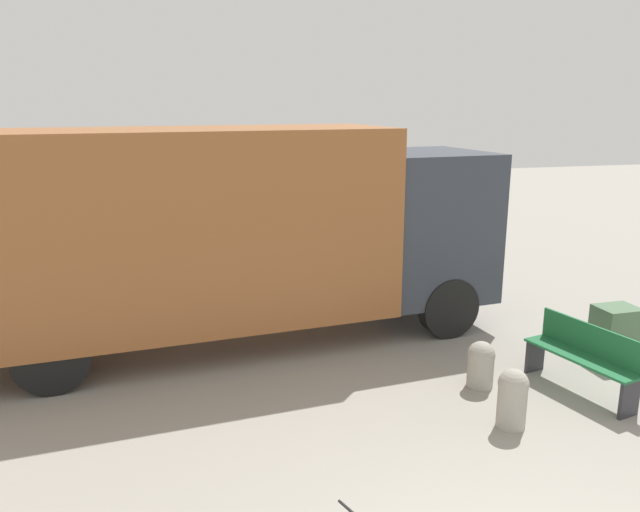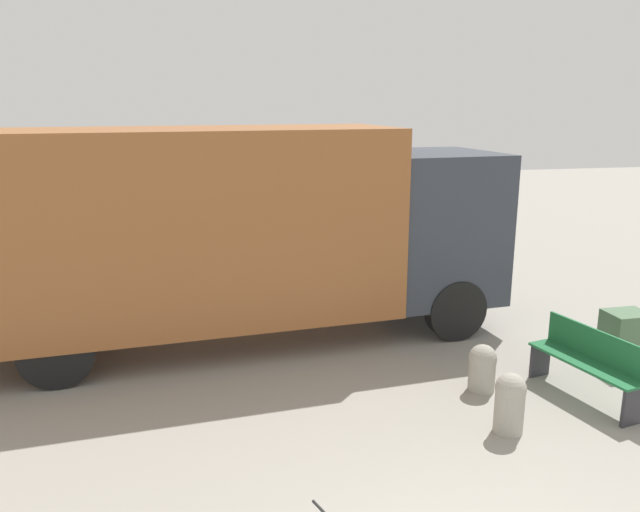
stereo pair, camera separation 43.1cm
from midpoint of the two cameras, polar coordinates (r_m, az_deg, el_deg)
The scene contains 5 objects.
delivery_truck at distance 10.05m, azimuth -9.59°, elevation 2.49°, with size 8.95×2.92×3.51m.
park_bench at distance 9.26m, azimuth 21.78°, elevation -8.44°, with size 0.75×1.72×0.95m.
bollard_near_bench at distance 8.06m, azimuth 15.70°, elevation -12.28°, with size 0.37×0.37×0.76m.
bollard_far_bench at distance 9.05m, azimuth 13.16°, elevation -9.54°, with size 0.38×0.38×0.67m.
utility_box at distance 10.62m, azimuth 24.31°, elevation -6.46°, with size 0.61×0.51×0.85m.
Camera 1 is at (-2.50, -3.33, 3.90)m, focal length 35.00 mm.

